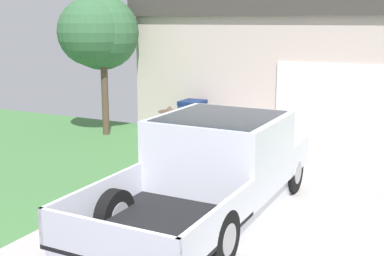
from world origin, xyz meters
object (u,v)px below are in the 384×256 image
object	(u,v)px
person_with_hat	(170,141)
handbag	(152,185)
pickup_truck	(216,170)
house_with_garage	(320,53)
front_yard_tree	(97,33)
wheeled_trash_bin	(192,118)

from	to	relation	value
person_with_hat	handbag	world-z (taller)	person_with_hat
pickup_truck	house_with_garage	world-z (taller)	house_with_garage
front_yard_tree	person_with_hat	bearing A→B (deg)	-39.31
person_with_hat	front_yard_tree	world-z (taller)	front_yard_tree
wheeled_trash_bin	handbag	bearing A→B (deg)	-73.40
house_with_garage	front_yard_tree	size ratio (longest dim) A/B	2.47
pickup_truck	handbag	bearing A→B (deg)	167.42
person_with_hat	house_with_garage	size ratio (longest dim) A/B	0.17
handbag	pickup_truck	bearing A→B (deg)	-12.93
handbag	house_with_garage	xyz separation A→B (m)	(1.26, 8.36, 2.11)
pickup_truck	wheeled_trash_bin	bearing A→B (deg)	121.41
handbag	house_with_garage	distance (m)	8.72
pickup_truck	front_yard_tree	bearing A→B (deg)	143.58
pickup_truck	wheeled_trash_bin	xyz separation A→B (m)	(-2.81, 4.66, -0.16)
person_with_hat	house_with_garage	bearing A→B (deg)	96.44
house_with_garage	pickup_truck	bearing A→B (deg)	-88.25
pickup_truck	handbag	xyz separation A→B (m)	(-1.52, 0.35, -0.61)
handbag	house_with_garage	world-z (taller)	house_with_garage
pickup_truck	house_with_garage	size ratio (longest dim) A/B	0.56
handbag	house_with_garage	size ratio (longest dim) A/B	0.04
wheeled_trash_bin	house_with_garage	bearing A→B (deg)	57.92
front_yard_tree	wheeled_trash_bin	distance (m)	3.67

